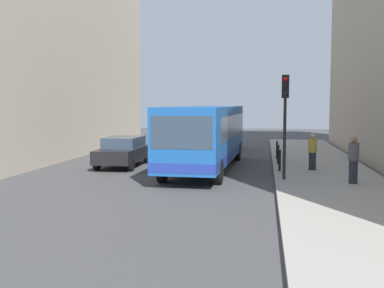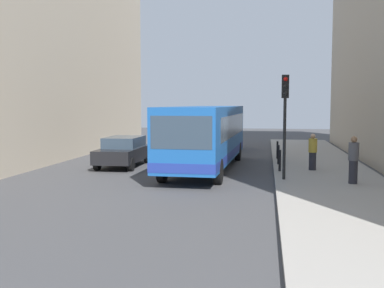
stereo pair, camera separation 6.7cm
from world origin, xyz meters
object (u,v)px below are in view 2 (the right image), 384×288
object	(u,v)px
car_beside_bus	(124,151)
bollard_mid	(278,155)
bollard_near	(280,160)
traffic_light	(285,107)
bus	(207,133)
pedestrian_near_signal	(353,160)
car_behind_bus	(223,139)
bollard_far	(277,150)
pedestrian_mid_sidewalk	(313,152)

from	to	relation	value
car_beside_bus	bollard_mid	xyz separation A→B (m)	(7.64, 0.92, -0.16)
bollard_near	bollard_mid	world-z (taller)	same
car_beside_bus	traffic_light	size ratio (longest dim) A/B	1.07
bus	pedestrian_near_signal	bearing A→B (deg)	148.90
car_behind_bus	pedestrian_near_signal	world-z (taller)	pedestrian_near_signal
traffic_light	bollard_mid	distance (m)	5.25
bus	pedestrian_near_signal	xyz separation A→B (m)	(6.03, -3.95, -0.68)
bollard_far	bollard_mid	bearing A→B (deg)	-90.00
car_behind_bus	traffic_light	bearing A→B (deg)	109.82
car_beside_bus	bollard_near	world-z (taller)	car_beside_bus
traffic_light	bollard_far	xyz separation A→B (m)	(-0.10, 7.07, -2.38)
traffic_light	bollard_near	world-z (taller)	traffic_light
bollard_near	bollard_far	size ratio (longest dim) A/B	1.00
bus	pedestrian_near_signal	distance (m)	7.24
car_behind_bus	bollard_near	xyz separation A→B (m)	(3.54, -10.54, -0.16)
pedestrian_mid_sidewalk	pedestrian_near_signal	bearing A→B (deg)	-86.30
car_behind_bus	bollard_near	world-z (taller)	car_behind_bus
car_beside_bus	traffic_light	world-z (taller)	traffic_light
car_beside_bus	car_behind_bus	size ratio (longest dim) A/B	0.98
bollard_far	pedestrian_near_signal	bearing A→B (deg)	-71.08
pedestrian_near_signal	bollard_far	bearing A→B (deg)	-103.98
car_behind_bus	traffic_light	world-z (taller)	traffic_light
pedestrian_mid_sidewalk	bollard_near	bearing A→B (deg)	-172.64
car_beside_bus	bollard_near	bearing A→B (deg)	168.89
bus	traffic_light	size ratio (longest dim) A/B	2.71
car_behind_bus	bollard_mid	world-z (taller)	car_behind_bus
bollard_near	pedestrian_near_signal	size ratio (longest dim) A/B	0.53
traffic_light	pedestrian_mid_sidewalk	world-z (taller)	traffic_light
bollard_mid	car_behind_bus	bearing A→B (deg)	113.48
car_behind_bus	bollard_near	size ratio (longest dim) A/B	4.75
car_behind_bus	bollard_far	distance (m)	6.76
car_beside_bus	bollard_far	bearing A→B (deg)	-156.77
bollard_far	pedestrian_mid_sidewalk	world-z (taller)	pedestrian_mid_sidewalk
bollard_far	pedestrian_mid_sidewalk	bearing A→B (deg)	-70.69
car_behind_bus	pedestrian_mid_sidewalk	bearing A→B (deg)	120.70
bollard_far	pedestrian_near_signal	size ratio (longest dim) A/B	0.53
car_beside_bus	car_behind_bus	xyz separation A→B (m)	(4.10, 9.06, 0.00)
car_behind_bus	pedestrian_near_signal	size ratio (longest dim) A/B	2.54
car_beside_bus	bollard_mid	world-z (taller)	car_beside_bus
bollard_mid	pedestrian_mid_sidewalk	xyz separation A→B (m)	(1.47, -1.80, 0.34)
traffic_light	bollard_mid	xyz separation A→B (m)	(-0.10, 4.67, -2.38)
car_beside_bus	pedestrian_near_signal	bearing A→B (deg)	156.89
pedestrian_mid_sidewalk	bollard_far	bearing A→B (deg)	94.56
bus	car_beside_bus	xyz separation A→B (m)	(-4.23, 0.39, -0.94)
car_beside_bus	traffic_light	bearing A→B (deg)	153.92
bollard_near	bollard_far	world-z (taller)	same
pedestrian_near_signal	pedestrian_mid_sidewalk	distance (m)	3.65
bollard_mid	bollard_far	world-z (taller)	same
traffic_light	bollard_far	distance (m)	7.46
bollard_far	car_beside_bus	bearing A→B (deg)	-156.59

